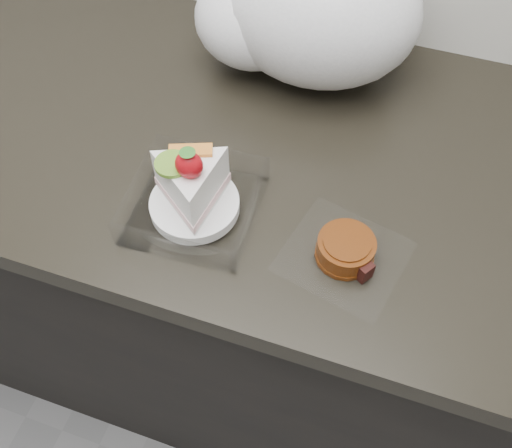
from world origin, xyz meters
The scene contains 4 objects.
counter centered at (0.00, 1.69, 0.45)m, with size 2.04×0.64×0.90m.
cake_tray centered at (0.05, 1.53, 0.94)m, with size 0.18×0.18×0.14m.
mooncake_wrap centered at (0.27, 1.52, 0.91)m, with size 0.18×0.18×0.04m.
plastic_bag centered at (0.11, 1.87, 1.02)m, with size 0.42×0.36×0.30m.
Camera 1 is at (0.29, 1.09, 1.55)m, focal length 40.00 mm.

